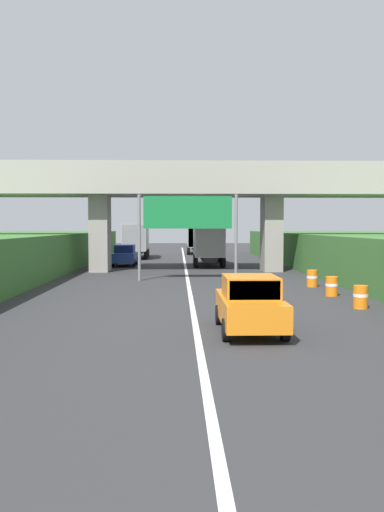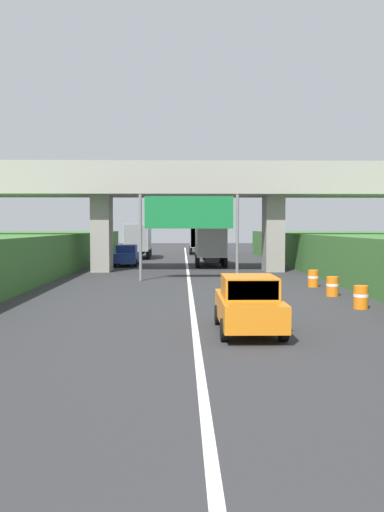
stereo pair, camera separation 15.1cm
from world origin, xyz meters
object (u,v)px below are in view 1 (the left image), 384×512
truck_black (208,242)px  construction_barrel_5 (312,278)px  car_orange (250,304)px  construction_barrel_3 (361,297)px  truck_silver (136,239)px  construction_barrel_4 (332,286)px  overhead_highway_sign (188,218)px  car_blue (125,255)px  truck_yellow (197,237)px

truck_black → construction_barrel_5: size_ratio=8.11×
car_orange → construction_barrel_3: (4.93, 4.48, -0.40)m
truck_silver → construction_barrel_4: (11.27, -29.17, -1.47)m
overhead_highway_sign → car_blue: overhead_highway_sign is taller
car_blue → construction_barrel_4: size_ratio=4.56×
construction_barrel_3 → car_orange: bearing=-137.7°
truck_yellow → truck_black: 18.71m
truck_silver → car_orange: bearing=-80.3°
truck_silver → car_orange: 37.91m
truck_black → car_blue: 6.84m
truck_black → truck_yellow: bearing=90.7°
truck_silver → construction_barrel_5: 27.91m
overhead_highway_sign → construction_barrel_3: (6.53, -10.80, -3.26)m
truck_yellow → truck_black: size_ratio=1.00×
truck_black → construction_barrel_5: (4.66, -15.36, -1.47)m
truck_black → construction_barrel_3: (4.67, -22.75, -1.47)m
overhead_highway_sign → truck_silver: size_ratio=0.81×
construction_barrel_4 → car_orange: bearing=-120.8°
overhead_highway_sign → construction_barrel_4: bearing=-47.6°
truck_silver → truck_black: bearing=-56.7°
car_blue → truck_silver: bearing=89.4°
truck_yellow → car_blue: truck_yellow is taller
truck_yellow → construction_barrel_3: 41.77m
truck_yellow → construction_barrel_4: size_ratio=8.11×
overhead_highway_sign → construction_barrel_3: 13.04m
construction_barrel_5 → car_orange: bearing=-112.5°
construction_barrel_3 → car_blue: bearing=116.9°
construction_barrel_4 → truck_silver: bearing=111.1°
construction_barrel_4 → truck_black: bearing=103.6°
overhead_highway_sign → truck_black: overhead_highway_sign is taller
car_blue → construction_barrel_5: (11.41, -15.15, -0.40)m
construction_barrel_3 → construction_barrel_4: same height
truck_silver → car_blue: bearing=-90.6°
truck_yellow → construction_barrel_5: size_ratio=8.11×
truck_black → car_blue: size_ratio=1.78×
truck_silver → car_orange: (6.39, -37.35, -1.08)m
truck_silver → truck_black: size_ratio=1.00×
truck_yellow → car_orange: size_ratio=1.78×
overhead_highway_sign → construction_barrel_5: (6.52, -3.41, -3.26)m
car_blue → car_orange: (6.49, -27.02, 0.00)m
construction_barrel_3 → truck_black: bearing=101.6°
truck_black → overhead_highway_sign: bearing=-98.9°
truck_yellow → construction_barrel_3: bearing=-83.3°
car_blue → construction_barrel_4: bearing=-58.9°
car_blue → construction_barrel_5: bearing=-53.0°
overhead_highway_sign → construction_barrel_4: (6.48, -7.11, -3.26)m
truck_silver → car_blue: (-0.10, -10.33, -1.08)m
truck_silver → car_blue: 10.39m
car_blue → construction_barrel_4: car_blue is taller
construction_barrel_3 → construction_barrel_4: (-0.05, 3.69, 0.00)m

